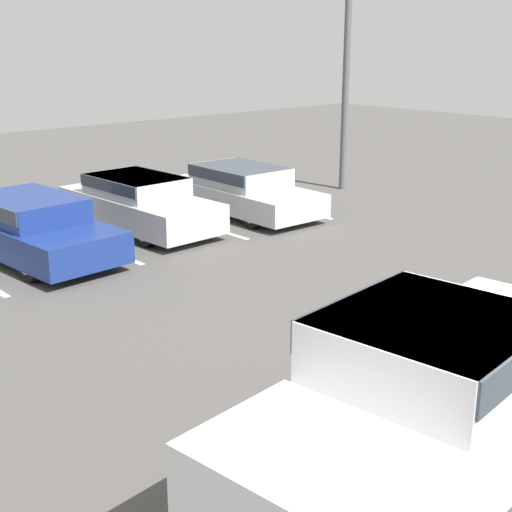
{
  "coord_description": "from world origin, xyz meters",
  "views": [
    {
      "loc": [
        -7.03,
        -2.82,
        4.29
      ],
      "look_at": [
        0.08,
        5.15,
        1.0
      ],
      "focal_mm": 50.0,
      "sensor_mm": 36.0,
      "label": 1
    }
  ],
  "objects_px": {
    "parked_sedan_b": "(139,201)",
    "parked_sedan_c": "(242,188)",
    "pickup_truck": "(441,392)",
    "wheel_stop_curb": "(164,193)",
    "light_post": "(347,47)",
    "parked_sedan_a": "(30,225)"
  },
  "relations": [
    {
      "from": "parked_sedan_b",
      "to": "parked_sedan_c",
      "type": "relative_size",
      "value": 0.99
    },
    {
      "from": "pickup_truck",
      "to": "wheel_stop_curb",
      "type": "relative_size",
      "value": 3.3
    },
    {
      "from": "light_post",
      "to": "parked_sedan_a",
      "type": "bearing_deg",
      "value": -177.69
    },
    {
      "from": "parked_sedan_b",
      "to": "wheel_stop_curb",
      "type": "bearing_deg",
      "value": 134.43
    },
    {
      "from": "parked_sedan_c",
      "to": "wheel_stop_curb",
      "type": "height_order",
      "value": "parked_sedan_c"
    },
    {
      "from": "parked_sedan_c",
      "to": "light_post",
      "type": "height_order",
      "value": "light_post"
    },
    {
      "from": "parked_sedan_b",
      "to": "light_post",
      "type": "height_order",
      "value": "light_post"
    },
    {
      "from": "parked_sedan_c",
      "to": "wheel_stop_curb",
      "type": "relative_size",
      "value": 2.57
    },
    {
      "from": "parked_sedan_c",
      "to": "parked_sedan_a",
      "type": "bearing_deg",
      "value": -88.12
    },
    {
      "from": "wheel_stop_curb",
      "to": "pickup_truck",
      "type": "bearing_deg",
      "value": -113.25
    },
    {
      "from": "light_post",
      "to": "wheel_stop_curb",
      "type": "relative_size",
      "value": 3.9
    },
    {
      "from": "parked_sedan_a",
      "to": "wheel_stop_curb",
      "type": "xyz_separation_m",
      "value": [
        5.37,
        3.09,
        -0.6
      ]
    },
    {
      "from": "parked_sedan_b",
      "to": "wheel_stop_curb",
      "type": "distance_m",
      "value": 3.71
    },
    {
      "from": "parked_sedan_b",
      "to": "light_post",
      "type": "distance_m",
      "value": 7.76
    },
    {
      "from": "parked_sedan_a",
      "to": "parked_sedan_b",
      "type": "bearing_deg",
      "value": 94.71
    },
    {
      "from": "pickup_truck",
      "to": "parked_sedan_a",
      "type": "bearing_deg",
      "value": 82.56
    },
    {
      "from": "pickup_truck",
      "to": "parked_sedan_b",
      "type": "height_order",
      "value": "pickup_truck"
    },
    {
      "from": "pickup_truck",
      "to": "light_post",
      "type": "relative_size",
      "value": 0.85
    },
    {
      "from": "light_post",
      "to": "parked_sedan_b",
      "type": "bearing_deg",
      "value": 179.63
    },
    {
      "from": "pickup_truck",
      "to": "parked_sedan_c",
      "type": "relative_size",
      "value": 1.28
    },
    {
      "from": "wheel_stop_curb",
      "to": "parked_sedan_c",
      "type": "bearing_deg",
      "value": -84.38
    },
    {
      "from": "pickup_truck",
      "to": "wheel_stop_curb",
      "type": "distance_m",
      "value": 14.07
    }
  ]
}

